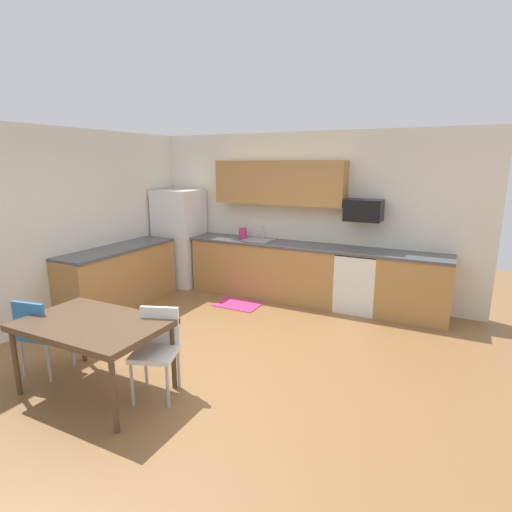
% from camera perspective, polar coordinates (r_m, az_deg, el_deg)
% --- Properties ---
extents(ground_plane, '(12.00, 12.00, 0.00)m').
position_cam_1_polar(ground_plane, '(4.91, -5.39, -13.85)').
color(ground_plane, olive).
extents(wall_back, '(5.80, 0.10, 2.70)m').
position_cam_1_polar(wall_back, '(6.83, 6.25, 5.66)').
color(wall_back, silver).
rests_on(wall_back, ground).
extents(wall_left, '(0.10, 5.80, 2.70)m').
position_cam_1_polar(wall_left, '(6.28, -26.70, 3.71)').
color(wall_left, silver).
rests_on(wall_left, ground).
extents(cabinet_run_back, '(2.54, 0.60, 0.90)m').
position_cam_1_polar(cabinet_run_back, '(6.86, 1.29, -1.89)').
color(cabinet_run_back, '#AD7A42').
rests_on(cabinet_run_back, ground).
extents(cabinet_run_back_right, '(1.01, 0.60, 0.90)m').
position_cam_1_polar(cabinet_run_back_right, '(6.27, 21.37, -4.26)').
color(cabinet_run_back_right, '#AD7A42').
rests_on(cabinet_run_back_right, ground).
extents(cabinet_run_left, '(0.60, 2.00, 0.90)m').
position_cam_1_polar(cabinet_run_left, '(6.71, -18.68, -2.94)').
color(cabinet_run_left, '#AD7A42').
rests_on(cabinet_run_left, ground).
extents(countertop_back, '(4.80, 0.64, 0.04)m').
position_cam_1_polar(countertop_back, '(6.57, 5.09, 1.60)').
color(countertop_back, '#4C4C51').
rests_on(countertop_back, cabinet_run_back).
extents(countertop_left, '(0.64, 2.00, 0.04)m').
position_cam_1_polar(countertop_left, '(6.60, -18.97, 0.99)').
color(countertop_left, '#4C4C51').
rests_on(countertop_left, cabinet_run_left).
extents(upper_cabinets_back, '(2.20, 0.34, 0.70)m').
position_cam_1_polar(upper_cabinets_back, '(6.69, 3.25, 10.29)').
color(upper_cabinets_back, '#AD7A42').
extents(refrigerator, '(0.76, 0.70, 1.74)m').
position_cam_1_polar(refrigerator, '(7.58, -10.67, 2.56)').
color(refrigerator, white).
rests_on(refrigerator, ground).
extents(oven_range, '(0.60, 0.60, 0.91)m').
position_cam_1_polar(oven_range, '(6.38, 14.18, -3.41)').
color(oven_range, white).
rests_on(oven_range, ground).
extents(microwave, '(0.54, 0.36, 0.32)m').
position_cam_1_polar(microwave, '(6.27, 14.92, 6.25)').
color(microwave, black).
extents(sink_basin, '(0.48, 0.40, 0.14)m').
position_cam_1_polar(sink_basin, '(6.82, 0.28, 1.73)').
color(sink_basin, '#A5A8AD').
rests_on(sink_basin, countertop_back).
extents(sink_faucet, '(0.02, 0.02, 0.24)m').
position_cam_1_polar(sink_faucet, '(6.95, 0.94, 3.29)').
color(sink_faucet, '#B2B5BA').
rests_on(sink_faucet, countertop_back).
extents(dining_table, '(1.40, 0.90, 0.74)m').
position_cam_1_polar(dining_table, '(4.23, -22.03, -9.30)').
color(dining_table, brown).
rests_on(dining_table, ground).
extents(chair_near_table, '(0.51, 0.51, 0.85)m').
position_cam_1_polar(chair_near_table, '(4.10, -13.76, -12.06)').
color(chair_near_table, white).
rests_on(chair_near_table, ground).
extents(chair_far_side, '(0.46, 0.46, 0.85)m').
position_cam_1_polar(chair_far_side, '(4.85, -28.19, -9.24)').
color(chair_far_side, '#2D72B7').
rests_on(chair_far_side, ground).
extents(floor_mat, '(0.70, 0.50, 0.01)m').
position_cam_1_polar(floor_mat, '(6.52, -2.54, -6.81)').
color(floor_mat, '#CC3372').
rests_on(floor_mat, ground).
extents(kettle, '(0.14, 0.14, 0.20)m').
position_cam_1_polar(kettle, '(6.99, -1.86, 3.16)').
color(kettle, '#CC3372').
rests_on(kettle, countertop_back).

